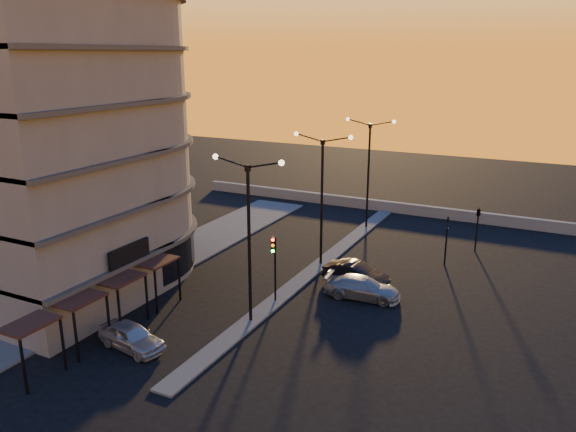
# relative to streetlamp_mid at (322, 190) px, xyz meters

# --- Properties ---
(ground) EXTENTS (120.00, 120.00, 0.00)m
(ground) POSITION_rel_streetlamp_mid_xyz_m (0.00, -10.00, -5.59)
(ground) COLOR black
(ground) RESTS_ON ground
(sidewalk_west) EXTENTS (5.00, 40.00, 0.12)m
(sidewalk_west) POSITION_rel_streetlamp_mid_xyz_m (-10.50, -6.00, -5.53)
(sidewalk_west) COLOR #535350
(sidewalk_west) RESTS_ON ground
(median) EXTENTS (1.20, 36.00, 0.12)m
(median) POSITION_rel_streetlamp_mid_xyz_m (0.00, 0.00, -5.53)
(median) COLOR #535350
(median) RESTS_ON ground
(parapet) EXTENTS (44.00, 0.50, 1.00)m
(parapet) POSITION_rel_streetlamp_mid_xyz_m (2.00, 16.00, -5.09)
(parapet) COLOR slate
(parapet) RESTS_ON ground
(building) EXTENTS (14.35, 17.08, 25.00)m
(building) POSITION_rel_streetlamp_mid_xyz_m (-14.00, -9.97, 6.32)
(building) COLOR slate
(building) RESTS_ON ground
(streetlamp_near) EXTENTS (4.32, 0.32, 9.51)m
(streetlamp_near) POSITION_rel_streetlamp_mid_xyz_m (0.00, -10.00, 0.00)
(streetlamp_near) COLOR black
(streetlamp_near) RESTS_ON ground
(streetlamp_mid) EXTENTS (4.32, 0.32, 9.51)m
(streetlamp_mid) POSITION_rel_streetlamp_mid_xyz_m (0.00, 0.00, 0.00)
(streetlamp_mid) COLOR black
(streetlamp_mid) RESTS_ON ground
(streetlamp_far) EXTENTS (4.32, 0.32, 9.51)m
(streetlamp_far) POSITION_rel_streetlamp_mid_xyz_m (0.00, 10.00, 0.00)
(streetlamp_far) COLOR black
(streetlamp_far) RESTS_ON ground
(traffic_light_main) EXTENTS (0.28, 0.44, 4.25)m
(traffic_light_main) POSITION_rel_streetlamp_mid_xyz_m (0.00, -7.13, -2.70)
(traffic_light_main) COLOR black
(traffic_light_main) RESTS_ON ground
(signal_east_a) EXTENTS (0.13, 0.16, 3.60)m
(signal_east_a) POSITION_rel_streetlamp_mid_xyz_m (8.00, 4.00, -3.66)
(signal_east_a) COLOR black
(signal_east_a) RESTS_ON ground
(signal_east_b) EXTENTS (0.42, 1.99, 3.60)m
(signal_east_b) POSITION_rel_streetlamp_mid_xyz_m (9.50, 8.00, -2.49)
(signal_east_b) COLOR black
(signal_east_b) RESTS_ON ground
(car_hatchback) EXTENTS (4.19, 2.23, 1.36)m
(car_hatchback) POSITION_rel_streetlamp_mid_xyz_m (-3.97, -15.35, -4.91)
(car_hatchback) COLOR #B2B4BA
(car_hatchback) RESTS_ON ground
(car_sedan) EXTENTS (4.49, 1.98, 1.43)m
(car_sedan) POSITION_rel_streetlamp_mid_xyz_m (3.45, -2.13, -4.88)
(car_sedan) COLOR black
(car_sedan) RESTS_ON ground
(car_wagon) EXTENTS (4.87, 2.36, 1.36)m
(car_wagon) POSITION_rel_streetlamp_mid_xyz_m (4.59, -4.05, -4.91)
(car_wagon) COLOR #969A9D
(car_wagon) RESTS_ON ground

